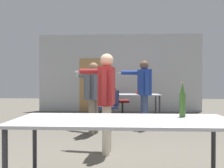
% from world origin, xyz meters
% --- Properties ---
extents(back_wall, '(6.29, 0.12, 2.98)m').
position_xyz_m(back_wall, '(-0.03, 6.25, 1.48)').
color(back_wall, '#B2B5B7').
rests_on(back_wall, ground_plane).
extents(conference_table_near, '(2.26, 0.75, 0.76)m').
position_xyz_m(conference_table_near, '(0.07, 0.57, 0.69)').
color(conference_table_near, '#A8A8AD').
rests_on(conference_table_near, ground_plane).
extents(conference_table_far, '(1.94, 0.76, 0.76)m').
position_xyz_m(conference_table_far, '(0.29, 4.77, 0.69)').
color(conference_table_far, '#A8A8AD').
rests_on(conference_table_far, ground_plane).
extents(person_center_tall, '(0.68, 0.79, 1.57)m').
position_xyz_m(person_center_tall, '(-0.56, 2.89, 0.94)').
color(person_center_tall, slate).
rests_on(person_center_tall, ground_plane).
extents(person_far_watching, '(0.84, 0.68, 1.68)m').
position_xyz_m(person_far_watching, '(0.63, 3.59, 1.01)').
color(person_far_watching, '#3D4C75').
rests_on(person_far_watching, ground_plane).
extents(person_near_casual, '(0.72, 0.63, 1.60)m').
position_xyz_m(person_near_casual, '(-0.19, 1.69, 0.97)').
color(person_near_casual, beige).
rests_on(person_near_casual, ground_plane).
extents(office_chair_mid_tucked, '(0.55, 0.52, 0.94)m').
position_xyz_m(office_chair_mid_tucked, '(0.04, 5.42, 0.44)').
color(office_chair_mid_tucked, black).
rests_on(office_chair_mid_tucked, ground_plane).
extents(office_chair_near_pushed, '(0.68, 0.69, 0.91)m').
position_xyz_m(office_chair_near_pushed, '(-0.30, 3.91, 0.42)').
color(office_chair_near_pushed, black).
rests_on(office_chair_near_pushed, ground_plane).
extents(beer_bottle, '(0.06, 0.06, 0.38)m').
position_xyz_m(beer_bottle, '(0.73, 0.73, 0.94)').
color(beer_bottle, '#2D511E').
rests_on(beer_bottle, conference_table_near).
extents(drink_cup, '(0.09, 0.09, 0.11)m').
position_xyz_m(drink_cup, '(0.57, 4.76, 0.81)').
color(drink_cup, '#E05123').
rests_on(drink_cup, conference_table_far).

